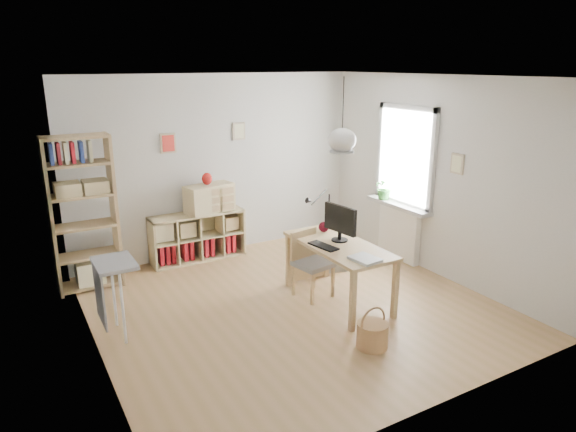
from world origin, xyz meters
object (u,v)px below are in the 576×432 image
cube_shelf (196,240)px  tall_bookshelf (82,208)px  monitor (340,221)px  desk (339,251)px  drawer_chest (209,198)px  chair (310,260)px  storage_chest (325,255)px

cube_shelf → tall_bookshelf: (-1.56, -0.28, 0.79)m
monitor → tall_bookshelf: bearing=136.7°
desk → cube_shelf: desk is taller
desk → drawer_chest: bearing=109.9°
desk → tall_bookshelf: size_ratio=0.75×
tall_bookshelf → drawer_chest: bearing=7.6°
drawer_chest → desk: bearing=-82.0°
cube_shelf → chair: (0.82, -1.91, 0.18)m
desk → chair: size_ratio=1.79×
tall_bookshelf → storage_chest: tall_bookshelf is taller
monitor → drawer_chest: (-0.86, 2.10, -0.08)m
cube_shelf → chair: bearing=-66.9°
cube_shelf → monitor: (1.09, -2.14, 0.70)m
desk → cube_shelf: size_ratio=1.07×
storage_chest → tall_bookshelf: bearing=177.3°
chair → drawer_chest: size_ratio=1.17×
tall_bookshelf → chair: size_ratio=2.39×
cube_shelf → chair: size_ratio=1.67×
tall_bookshelf → monitor: size_ratio=3.92×
tall_bookshelf → monitor: (2.66, -1.86, -0.09)m
chair → storage_chest: 0.99m
chair → drawer_chest: drawer_chest is taller
cube_shelf → drawer_chest: size_ratio=1.96×
monitor → storage_chest: bearing=57.7°
desk → chair: 0.42m
tall_bookshelf → monitor: 3.25m
cube_shelf → chair: chair is taller
monitor → drawer_chest: size_ratio=0.71×
monitor → chair: bearing=132.1°
desk → tall_bookshelf: (-2.59, 1.95, 0.43)m
storage_chest → monitor: monitor is taller
drawer_chest → cube_shelf: bearing=158.0°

